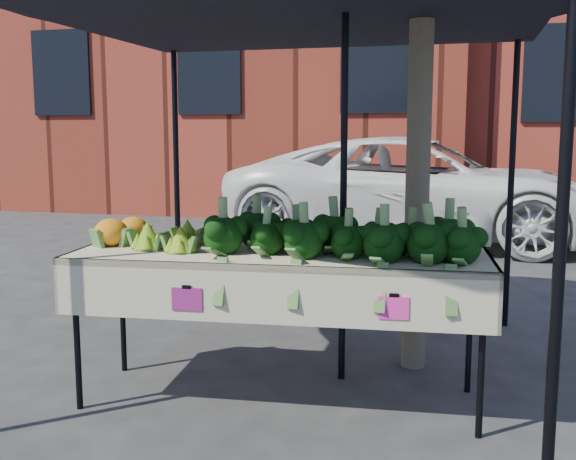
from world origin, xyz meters
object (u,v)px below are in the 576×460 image
(vehicle, at_px, (422,50))
(street_tree, at_px, (422,18))
(canopy, at_px, (292,166))
(table, at_px, (280,327))

(vehicle, relative_size, street_tree, 1.18)
(street_tree, bearing_deg, canopy, -160.74)
(canopy, bearing_deg, vehicle, 85.38)
(vehicle, bearing_deg, street_tree, -172.00)
(table, relative_size, street_tree, 0.53)
(canopy, relative_size, vehicle, 0.58)
(table, distance_m, vehicle, 6.63)
(canopy, height_order, vehicle, vehicle)
(canopy, distance_m, street_tree, 1.25)
(table, distance_m, canopy, 1.06)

